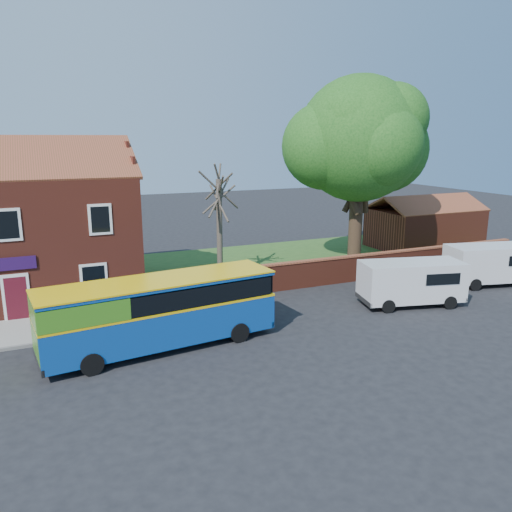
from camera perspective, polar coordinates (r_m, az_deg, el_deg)
name	(u,v)px	position (r m, az deg, el deg)	size (l,w,h in m)	color
ground	(210,358)	(20.01, -5.26, -11.57)	(120.00, 120.00, 0.00)	black
pavement	(18,333)	(24.57, -25.56, -7.91)	(18.00, 3.50, 0.12)	gray
kerb	(17,347)	(22.94, -25.69, -9.38)	(18.00, 0.15, 0.14)	slate
grass_strip	(325,257)	(36.49, 7.88, -0.12)	(26.00, 12.00, 0.04)	#426B28
shop_building	(14,235)	(29.28, -25.93, 2.14)	(12.30, 8.13, 10.50)	maroon
boundary_wall	(376,265)	(31.48, 13.55, -1.03)	(22.00, 0.38, 1.60)	maroon
outbuilding	(424,227)	(41.49, 18.68, 3.16)	(8.20, 5.06, 4.17)	maroon
bus	(153,310)	(20.60, -11.71, -6.12)	(9.72, 3.49, 2.90)	#0D4197
van_near	(412,281)	(26.82, 17.37, -2.74)	(5.52, 3.21, 2.28)	silver
van_far	(493,263)	(32.34, 25.45, -0.69)	(5.64, 3.24, 2.33)	silver
large_tree	(358,143)	(33.75, 11.63, 12.52)	(10.15, 8.03, 12.38)	black
bare_tree	(219,224)	(30.06, -4.20, 3.68)	(2.49, 2.96, 6.63)	#4C4238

